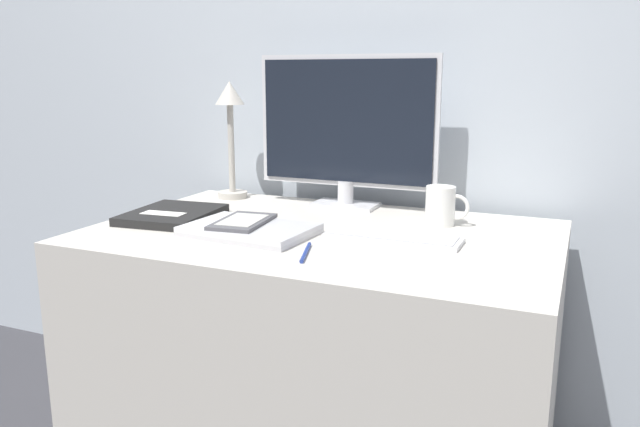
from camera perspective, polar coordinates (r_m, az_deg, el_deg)
wall_back at (r=1.97m, az=5.53°, el=15.45°), size 3.60×0.05×2.40m
desk at (r=1.71m, az=0.17°, el=-13.22°), size 1.16×0.75×0.71m
monitor at (r=1.85m, az=2.44°, el=7.86°), size 0.55×0.11×0.45m
keyboard at (r=1.50m, az=6.67°, el=-2.21°), size 0.33×0.10×0.01m
laptop at (r=1.56m, az=-6.44°, el=-1.50°), size 0.32×0.23×0.02m
ereader at (r=1.58m, az=-7.10°, el=-0.73°), size 0.13×0.20×0.01m
desk_lamp at (r=2.00m, az=-8.19°, el=8.40°), size 0.09×0.09×0.37m
notebook at (r=1.77m, az=-13.35°, el=-0.11°), size 0.24×0.28×0.02m
coffee_mug at (r=1.67m, az=11.03°, el=0.69°), size 0.12×0.08×0.10m
pen at (r=1.38m, az=-1.32°, el=-3.57°), size 0.05×0.14×0.01m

